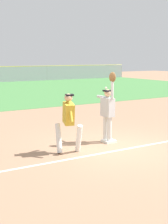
{
  "coord_description": "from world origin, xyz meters",
  "views": [
    {
      "loc": [
        -6.02,
        -7.92,
        2.75
      ],
      "look_at": [
        -0.61,
        0.76,
        1.05
      ],
      "focal_mm": 53.56,
      "sensor_mm": 36.0,
      "label": 1
    }
  ],
  "objects_px": {
    "fielder": "(108,108)",
    "baseball": "(106,88)",
    "parked_car_red": "(4,74)",
    "first_base": "(109,141)",
    "runner": "(69,119)"
  },
  "relations": [
    {
      "from": "fielder",
      "to": "parked_car_red",
      "type": "bearing_deg",
      "value": -105.5
    },
    {
      "from": "first_base",
      "to": "fielder",
      "type": "relative_size",
      "value": 0.17
    },
    {
      "from": "parked_car_red",
      "to": "fielder",
      "type": "bearing_deg",
      "value": -96.78
    },
    {
      "from": "runner",
      "to": "baseball",
      "type": "xyz_separation_m",
      "value": [
        1.46,
        0.21,
        0.8
      ]
    },
    {
      "from": "fielder",
      "to": "baseball",
      "type": "distance_m",
      "value": 0.72
    },
    {
      "from": "first_base",
      "to": "runner",
      "type": "xyz_separation_m",
      "value": [
        -1.68,
        -0.34,
        0.96
      ]
    },
    {
      "from": "fielder",
      "to": "baseball",
      "type": "height_order",
      "value": "fielder"
    },
    {
      "from": "first_base",
      "to": "fielder",
      "type": "distance_m",
      "value": 1.08
    },
    {
      "from": "parked_car_red",
      "to": "baseball",
      "type": "bearing_deg",
      "value": -97.06
    },
    {
      "from": "runner",
      "to": "parked_car_red",
      "type": "xyz_separation_m",
      "value": [
        8.27,
        30.34,
        -0.32
      ]
    },
    {
      "from": "first_base",
      "to": "runner",
      "type": "height_order",
      "value": "runner"
    },
    {
      "from": "baseball",
      "to": "parked_car_red",
      "type": "xyz_separation_m",
      "value": [
        6.8,
        30.13,
        -1.12
      ]
    },
    {
      "from": "parked_car_red",
      "to": "runner",
      "type": "bearing_deg",
      "value": -99.58
    },
    {
      "from": "runner",
      "to": "baseball",
      "type": "height_order",
      "value": "baseball"
    },
    {
      "from": "baseball",
      "to": "parked_car_red",
      "type": "distance_m",
      "value": 30.91
    }
  ]
}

